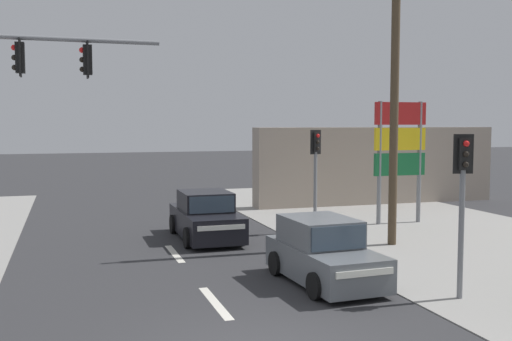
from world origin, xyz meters
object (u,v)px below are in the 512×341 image
utility_pole_midground_right (395,61)px  pedestal_signal_far_median (316,163)px  pedestal_signal_right_kerb (463,188)px  sedan_receding_far (206,217)px  shopping_plaza_sign (400,145)px  hatchback_oncoming_mid (323,253)px

utility_pole_midground_right → pedestal_signal_far_median: size_ratio=3.05×
pedestal_signal_right_kerb → pedestal_signal_far_median: same height
sedan_receding_far → utility_pole_midground_right: bearing=-27.4°
shopping_plaza_sign → utility_pole_midground_right: bearing=-123.7°
utility_pole_midground_right → shopping_plaza_sign: (2.31, 3.46, -2.69)m
pedestal_signal_far_median → sedan_receding_far: (-3.90, -0.01, -1.71)m
pedestal_signal_right_kerb → pedestal_signal_far_median: 8.31m
shopping_plaza_sign → pedestal_signal_far_median: bearing=-169.3°
pedestal_signal_right_kerb → pedestal_signal_far_median: size_ratio=1.00×
sedan_receding_far → pedestal_signal_right_kerb: bearing=-65.9°
utility_pole_midground_right → hatchback_oncoming_mid: (-3.84, -3.40, -4.97)m
shopping_plaza_sign → sedan_receding_far: shopping_plaza_sign is taller
utility_pole_midground_right → pedestal_signal_right_kerb: utility_pole_midground_right is taller
pedestal_signal_far_median → pedestal_signal_right_kerb: bearing=-91.2°
utility_pole_midground_right → hatchback_oncoming_mid: size_ratio=2.92×
pedestal_signal_right_kerb → shopping_plaza_sign: (3.90, 9.01, 0.57)m
shopping_plaza_sign → sedan_receding_far: (-7.62, -0.71, -2.28)m
hatchback_oncoming_mid → sedan_receding_far: size_ratio=0.87×
utility_pole_midground_right → pedestal_signal_far_median: utility_pole_midground_right is taller
sedan_receding_far → pedestal_signal_far_median: bearing=0.1°
utility_pole_midground_right → pedestal_signal_far_median: bearing=117.0°
pedestal_signal_right_kerb → sedan_receding_far: 9.25m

